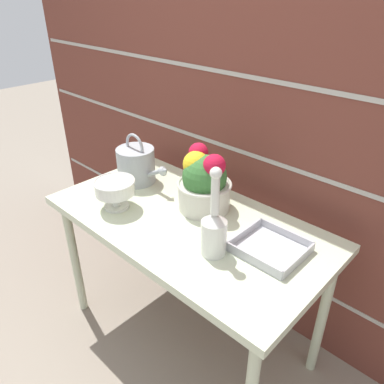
{
  "coord_description": "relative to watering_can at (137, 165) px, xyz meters",
  "views": [
    {
      "loc": [
        0.96,
        -0.98,
        1.65
      ],
      "look_at": [
        0.0,
        0.03,
        0.86
      ],
      "focal_mm": 35.0,
      "sensor_mm": 36.0,
      "label": 1
    }
  ],
  "objects": [
    {
      "name": "patio_table",
      "position": [
        0.43,
        -0.08,
        -0.17
      ],
      "size": [
        1.26,
        0.67,
        0.74
      ],
      "color": "beige",
      "rests_on": "ground_plane"
    },
    {
      "name": "glass_decanter",
      "position": [
        0.67,
        -0.18,
        0.02
      ],
      "size": [
        0.1,
        0.1,
        0.36
      ],
      "color": "silver",
      "rests_on": "patio_table"
    },
    {
      "name": "brick_wall",
      "position": [
        0.43,
        0.38,
        0.27
      ],
      "size": [
        3.6,
        0.08,
        2.2
      ],
      "color": "brown",
      "rests_on": "ground_plane"
    },
    {
      "name": "crystal_pedestal_bowl",
      "position": [
        0.13,
        -0.23,
        0.0
      ],
      "size": [
        0.19,
        0.19,
        0.14
      ],
      "color": "silver",
      "rests_on": "patio_table"
    },
    {
      "name": "flower_planter",
      "position": [
        0.42,
        0.04,
        0.04
      ],
      "size": [
        0.25,
        0.25,
        0.29
      ],
      "color": "beige",
      "rests_on": "patio_table"
    },
    {
      "name": "watering_can",
      "position": [
        0.0,
        0.0,
        0.0
      ],
      "size": [
        0.34,
        0.19,
        0.26
      ],
      "color": "#9EA3A8",
      "rests_on": "patio_table"
    },
    {
      "name": "ground_plane",
      "position": [
        0.43,
        -0.08,
        -0.83
      ],
      "size": [
        12.0,
        12.0,
        0.0
      ],
      "primitive_type": "plane",
      "color": "gray"
    },
    {
      "name": "wire_tray",
      "position": [
        0.82,
        -0.02,
        -0.08
      ],
      "size": [
        0.25,
        0.23,
        0.04
      ],
      "color": "#B7B7BC",
      "rests_on": "patio_table"
    }
  ]
}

